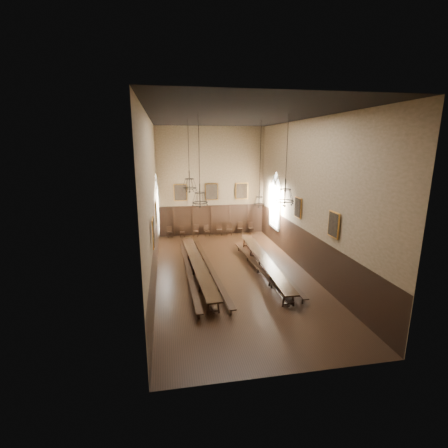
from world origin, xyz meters
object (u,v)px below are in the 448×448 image
object	(u,v)px
table_right	(263,264)
chandelier_back_left	(189,184)
chair_4	(219,232)
bench_right_outer	(273,265)
chair_0	(170,234)
chair_1	(182,234)
bench_left_outer	(189,273)
chair_7	(251,230)
chair_6	(240,230)
chandelier_front_left	(200,196)
chair_5	(229,231)
table_left	(198,268)
chandelier_front_right	(285,196)
bench_left_inner	(210,269)
chandelier_back_right	(259,198)
bench_right_inner	(258,269)
chair_2	(196,233)
chair_3	(207,233)

from	to	relation	value
table_right	chandelier_back_left	bearing A→B (deg)	154.32
table_right	chair_4	distance (m)	8.46
bench_right_outer	chair_0	distance (m)	10.34
chair_1	bench_left_outer	bearing A→B (deg)	-89.05
chair_4	chair_7	xyz separation A→B (m)	(2.85, 0.06, -0.01)
chair_0	chair_6	bearing A→B (deg)	-12.01
chandelier_front_left	chair_1	bearing A→B (deg)	92.47
chair_4	chair_5	bearing A→B (deg)	5.25
table_left	table_right	size ratio (longest dim) A/B	1.01
bench_right_outer	chair_4	bearing A→B (deg)	103.79
chair_4	chandelier_front_right	distance (m)	11.87
chair_1	chair_6	world-z (taller)	chair_6
bench_left_outer	chair_5	bearing A→B (deg)	64.79
bench_left_inner	chandelier_back_right	world-z (taller)	chandelier_back_right
bench_right_inner	chandelier_back_left	size ratio (longest dim) A/B	2.23
chandelier_front_left	bench_right_inner	bearing A→B (deg)	26.27
chair_2	chair_0	bearing A→B (deg)	-161.05
chair_0	chair_2	xyz separation A→B (m)	(2.17, -0.02, 0.01)
table_right	chair_5	distance (m)	8.32
table_right	chair_6	world-z (taller)	chair_6
chair_1	chandelier_front_right	world-z (taller)	chandelier_front_right
bench_right_inner	chair_0	distance (m)	10.12
table_left	chair_1	xyz separation A→B (m)	(-0.46, 8.40, -0.14)
table_left	bench_left_outer	xyz separation A→B (m)	(-0.54, -0.31, -0.11)
chair_3	chair_6	bearing A→B (deg)	-13.94
bench_left_inner	chair_5	world-z (taller)	chair_5
bench_left_outer	chair_4	xyz separation A→B (m)	(3.21, 8.70, 0.01)
chair_1	chair_6	distance (m)	4.98
table_right	chair_6	bearing A→B (deg)	86.83
table_left	chair_6	distance (m)	9.55
chandelier_back_left	chandelier_back_right	distance (m)	4.67
chair_5	chandelier_front_right	xyz separation A→B (m)	(0.81, -10.73, 4.70)
chair_4	chandelier_front_right	size ratio (longest dim) A/B	0.23
chandelier_front_right	bench_left_inner	bearing A→B (deg)	146.60
table_right	chandelier_back_right	xyz separation A→B (m)	(0.29, 2.17, 3.76)
bench_left_outer	bench_left_inner	bearing A→B (deg)	13.06
bench_right_outer	chandelier_back_left	size ratio (longest dim) A/B	2.36
chair_7	chair_2	bearing A→B (deg)	170.64
chair_4	chandelier_back_left	xyz separation A→B (m)	(-2.88, -6.30, 4.89)
chandelier_back_left	chandelier_back_right	xyz separation A→B (m)	(4.55, 0.12, -1.03)
chair_3	chair_7	size ratio (longest dim) A/B	0.94
chair_5	chandelier_front_right	distance (m)	11.75
chair_7	table_right	bearing A→B (deg)	-110.74
chair_6	chair_7	size ratio (longest dim) A/B	1.07
table_left	chandelier_back_left	size ratio (longest dim) A/B	2.48
bench_left_inner	chandelier_back_left	world-z (taller)	chandelier_back_left
table_left	chair_0	xyz separation A→B (m)	(-1.50, 8.34, -0.13)
chair_1	chair_5	xyz separation A→B (m)	(4.00, -0.06, 0.04)
chair_0	chair_3	size ratio (longest dim) A/B	1.02
chair_4	chandelier_back_left	size ratio (longest dim) A/B	0.24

